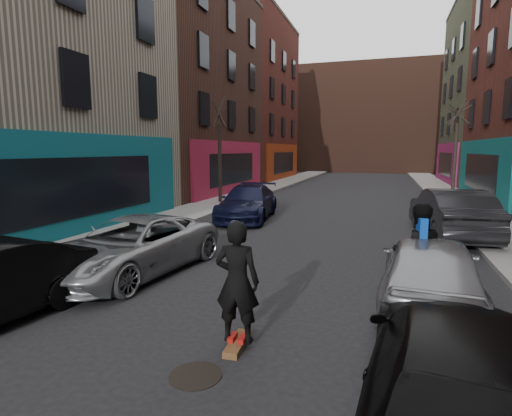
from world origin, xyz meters
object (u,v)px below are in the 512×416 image
Objects in this scene: parked_left_far at (133,246)px; skateboard at (238,343)px; parked_right_far at (430,272)px; skateboarder at (237,282)px; parked_right_mid at (470,383)px; parked_right_end at (451,213)px; tree_right_far at (456,140)px; tree_left_far at (220,142)px; pedestrian at (418,253)px; manhole at (196,375)px; parked_left_end at (248,202)px.

parked_left_far is 6.05× the size of skateboard.
skateboarder reaches higher than parked_right_far.
parked_right_mid is (6.53, -3.92, 0.05)m from parked_left_far.
tree_right_far is at bearing -105.95° from parked_right_end.
parked_right_end is at bearing 47.11° from parked_left_far.
parked_left_far is at bearing -76.63° from tree_left_far.
parked_right_mid is at bearing -27.77° from skateboard.
skateboarder is 3.83m from pedestrian.
parked_right_end is at bearing -98.49° from tree_right_far.
manhole is at bearing 59.28° from parked_right_end.
skateboarder reaches higher than parked_left_far.
tree_left_far reaches higher than skateboarder.
tree_left_far reaches higher than manhole.
skateboarder is at bearing 58.57° from parked_right_end.
parked_left_end is 7.81m from parked_right_end.
parked_right_mid is 3.22m from skateboard.
parked_right_end is 10.30m from skateboard.
manhole is (3.41, -3.55, -0.67)m from parked_left_far.
skateboard is at bearing -66.09° from tree_left_far.
tree_left_far is at bearing 119.79° from parked_left_end.
pedestrian reaches higher than skateboard.
skateboarder reaches higher than skateboard.
skateboarder is (-5.87, -20.73, -2.51)m from tree_right_far.
pedestrian reaches higher than skateboarder.
tree_left_far is 1.29× the size of parked_right_end.
skateboarder is at bearing -18.63° from parked_right_mid.
parked_right_mid reaches higher than manhole.
manhole is (-0.25, -0.91, -0.04)m from skateboard.
parked_left_end is at bearing -56.39° from parked_right_mid.
parked_right_far is 0.84× the size of parked_right_end.
pedestrian is (2.67, 2.75, 0.93)m from skateboard.
skateboarder is (6.53, -14.73, -2.36)m from tree_left_far.
tree_left_far is 18.76m from parked_right_mid.
manhole is (6.28, -15.64, -3.37)m from tree_left_far.
parked_right_mid is (-3.00, -22.02, -2.81)m from tree_right_far.
parked_left_end is at bearing -75.39° from skateboarder.
manhole is (3.28, -11.58, -0.71)m from parked_left_end.
skateboard is (-4.17, -9.38, -0.78)m from parked_right_end.
tree_right_far is 3.50× the size of pedestrian.
parked_left_end reaches higher than skateboard.
parked_right_end is at bearing -26.56° from tree_left_far.
parked_left_end is 2.69× the size of skateboarder.
tree_left_far is at bearing -54.15° from parked_right_mid.
tree_right_far is 3.70× the size of skateboarder.
parked_right_end is (7.71, -1.29, 0.11)m from parked_left_end.
tree_left_far is 13.78m from tree_right_far.
parked_right_end is 6.80m from pedestrian.
parked_right_end is (1.30, 10.67, 0.11)m from parked_right_mid.
skateboarder is (0.00, 0.00, 0.97)m from skateboard.
parked_right_far is 3.82m from skateboard.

